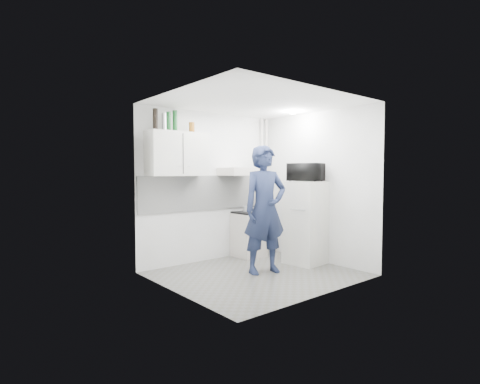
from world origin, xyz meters
TOP-DOWN VIEW (x-y plane):
  - floor at (0.00, 0.00)m, footprint 2.80×2.80m
  - ceiling at (0.00, 0.00)m, footprint 2.80×2.80m
  - wall_back at (0.00, 1.25)m, footprint 2.80×0.00m
  - wall_left at (-1.40, 0.00)m, footprint 0.00×2.60m
  - wall_right at (1.40, 0.00)m, footprint 0.00×2.60m
  - person at (0.16, -0.00)m, footprint 0.81×0.63m
  - stove at (0.69, 1.00)m, footprint 0.50×0.50m
  - fridge at (1.10, -0.01)m, footprint 0.63×0.63m
  - stove_top at (0.69, 1.00)m, footprint 0.48×0.48m
  - saucepan at (0.70, 1.03)m, footprint 0.19×0.19m
  - microwave at (1.10, -0.01)m, footprint 0.64×0.51m
  - bottle_a at (-1.13, 1.07)m, footprint 0.08×0.08m
  - bottle_b at (-0.98, 1.07)m, footprint 0.07×0.07m
  - bottle_c at (-0.90, 1.07)m, footprint 0.07×0.07m
  - bottle_d at (-0.79, 1.07)m, footprint 0.08×0.08m
  - canister_b at (-0.48, 1.07)m, footprint 0.09×0.09m
  - upper_cabinet at (-0.75, 1.07)m, footprint 1.00×0.35m
  - range_hood at (0.45, 1.00)m, footprint 0.60×0.50m
  - backsplash at (0.00, 1.24)m, footprint 2.74×0.03m
  - pipe_a at (1.30, 1.17)m, footprint 0.05×0.05m
  - pipe_b at (1.18, 1.17)m, footprint 0.04×0.04m
  - ceiling_spot_fixture at (1.00, 0.20)m, footprint 0.10×0.10m

SIDE VIEW (x-z plane):
  - floor at x=0.00m, z-range 0.00..0.00m
  - stove at x=0.69m, z-range 0.00..0.80m
  - fridge at x=1.10m, z-range 0.00..1.40m
  - stove_top at x=0.69m, z-range 0.80..0.83m
  - saucepan at x=0.70m, z-range 0.83..0.94m
  - person at x=0.16m, z-range 0.00..1.97m
  - backsplash at x=0.00m, z-range 0.90..1.50m
  - wall_left at x=-1.40m, z-range 0.00..2.60m
  - wall_right at x=1.40m, z-range 0.00..2.60m
  - pipe_a at x=1.30m, z-range 0.00..2.60m
  - pipe_b at x=1.18m, z-range 0.00..2.60m
  - wall_back at x=0.00m, z-range -0.10..2.70m
  - microwave at x=1.10m, z-range 1.40..1.71m
  - range_hood at x=0.45m, z-range 1.50..1.64m
  - upper_cabinet at x=-0.75m, z-range 1.50..2.20m
  - canister_b at x=-0.48m, z-range 2.20..2.37m
  - bottle_b at x=-0.98m, z-range 2.20..2.48m
  - bottle_c at x=-0.90m, z-range 2.20..2.50m
  - bottle_a at x=-1.13m, z-range 2.20..2.53m
  - bottle_d at x=-0.79m, z-range 2.20..2.54m
  - ceiling_spot_fixture at x=1.00m, z-range 2.56..2.58m
  - ceiling at x=0.00m, z-range 2.60..2.60m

